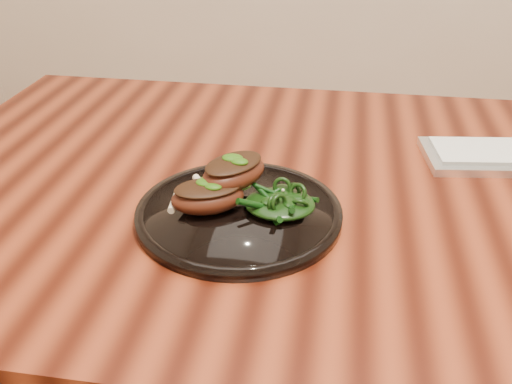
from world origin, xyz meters
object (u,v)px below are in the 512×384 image
at_px(lamb_chop_front, 207,196).
at_px(greens_heap, 280,200).
at_px(plate, 239,213).
at_px(desk, 432,241).

relative_size(lamb_chop_front, greens_heap, 1.21).
distance_m(plate, lamb_chop_front, 0.05).
xyz_separation_m(lamb_chop_front, greens_heap, (0.09, 0.01, -0.01)).
relative_size(desk, lamb_chop_front, 14.40).
xyz_separation_m(desk, greens_heap, (-0.22, -0.11, 0.11)).
xyz_separation_m(plate, lamb_chop_front, (-0.04, -0.01, 0.03)).
relative_size(plate, greens_heap, 2.93).
height_order(desk, greens_heap, greens_heap).
relative_size(plate, lamb_chop_front, 2.41).
bearing_deg(desk, plate, -157.64).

